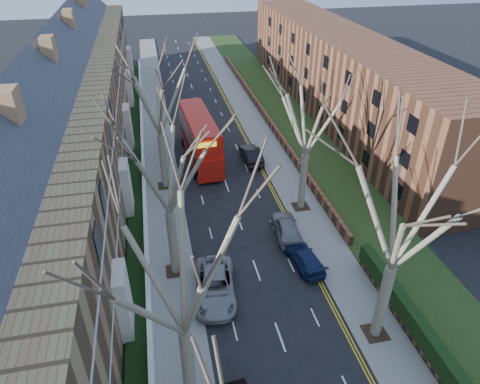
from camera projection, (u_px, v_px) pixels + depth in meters
pavement_left at (157, 138)px, 49.64m from camera, size 3.00×102.00×0.12m
pavement_right at (258, 130)px, 51.73m from camera, size 3.00×102.00×0.12m
terrace_left at (70, 127)px, 38.77m from camera, size 9.70×78.00×13.60m
flats_right at (338, 74)px, 54.42m from camera, size 13.97×54.00×10.00m
front_wall_left at (144, 168)px, 42.43m from camera, size 0.30×78.00×1.00m
grass_verge_right at (293, 126)px, 52.46m from camera, size 6.00×102.00×0.06m
tree_left_mid at (178, 263)px, 17.30m from camera, size 10.50×10.50×14.71m
tree_left_far at (164, 158)px, 25.75m from camera, size 10.15×10.15×14.22m
tree_left_dist at (155, 89)px, 35.52m from camera, size 10.50×10.50×14.71m
tree_right_mid at (407, 204)px, 20.94m from camera, size 10.50×10.50×14.71m
tree_right_far at (310, 108)px, 32.71m from camera, size 10.15×10.15×14.22m
double_decker_bus at (200, 139)px, 44.19m from camera, size 3.38×11.47×4.73m
car_left_far at (215, 286)px, 28.38m from camera, size 3.38×6.05×1.60m
car_right_near at (304, 258)px, 31.02m from camera, size 2.33×4.56×1.27m
car_right_mid at (287, 227)px, 33.86m from camera, size 2.25×4.76×1.57m
car_right_far at (251, 154)px, 44.59m from camera, size 1.74×4.75×1.55m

